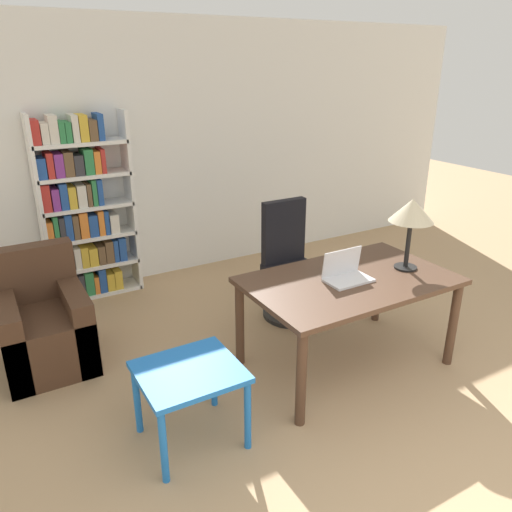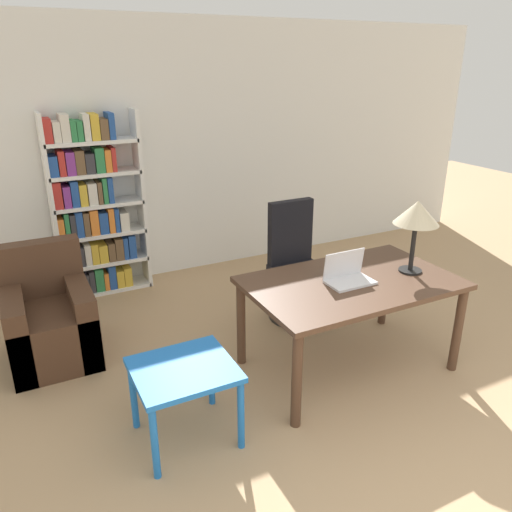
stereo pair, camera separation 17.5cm
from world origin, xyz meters
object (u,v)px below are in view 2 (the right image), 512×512
(table_lamp, at_px, (417,215))
(armchair, at_px, (51,323))
(desk, at_px, (351,291))
(side_table_blue, at_px, (184,378))
(laptop, at_px, (348,275))
(bookshelf, at_px, (93,210))
(office_chair, at_px, (296,268))

(table_lamp, bearing_deg, armchair, 153.72)
(desk, height_order, table_lamp, table_lamp)
(table_lamp, relative_size, side_table_blue, 0.92)
(table_lamp, xyz_separation_m, side_table_blue, (-1.91, -0.13, -0.75))
(laptop, bearing_deg, table_lamp, -6.15)
(side_table_blue, distance_m, bookshelf, 2.54)
(laptop, relative_size, armchair, 0.38)
(table_lamp, height_order, bookshelf, bookshelf)
(laptop, bearing_deg, side_table_blue, -171.86)
(table_lamp, relative_size, bookshelf, 0.31)
(laptop, distance_m, office_chair, 1.02)
(side_table_blue, bearing_deg, bookshelf, 91.29)
(office_chair, distance_m, bookshelf, 2.10)
(armchair, xyz_separation_m, bookshelf, (0.59, 1.10, 0.57))
(bookshelf, bearing_deg, office_chair, -41.06)
(desk, relative_size, armchair, 1.71)
(armchair, bearing_deg, desk, -30.39)
(desk, xyz_separation_m, bookshelf, (-1.45, 2.30, 0.23))
(armchair, bearing_deg, laptop, -30.99)
(armchair, height_order, bookshelf, bookshelf)
(laptop, height_order, bookshelf, bookshelf)
(side_table_blue, relative_size, armchair, 0.67)
(laptop, bearing_deg, desk, 4.54)
(laptop, xyz_separation_m, office_chair, (0.14, 0.95, -0.33))
(desk, bearing_deg, table_lamp, -7.04)
(desk, xyz_separation_m, laptop, (-0.04, -0.00, 0.14))
(table_lamp, height_order, side_table_blue, table_lamp)
(office_chair, distance_m, side_table_blue, 1.89)
(office_chair, relative_size, bookshelf, 0.59)
(armchair, bearing_deg, bookshelf, 61.84)
(table_lamp, height_order, armchair, table_lamp)
(desk, height_order, office_chair, office_chair)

